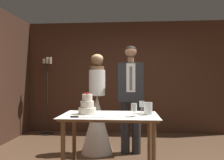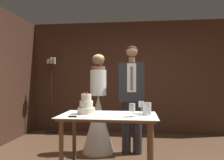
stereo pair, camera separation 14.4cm
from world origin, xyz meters
name	(u,v)px [view 1 (the left image)]	position (x,y,z in m)	size (l,w,h in m)	color
wall_back	(126,77)	(0.00, 2.43, 1.31)	(4.96, 0.12, 2.62)	#472B1E
cake_table	(110,122)	(-0.20, 0.09, 0.68)	(1.28, 0.73, 0.78)	brown
tiered_cake	(87,106)	(-0.51, 0.12, 0.89)	(0.24, 0.24, 0.29)	silver
cake_knife	(81,117)	(-0.53, -0.16, 0.79)	(0.43, 0.06, 0.02)	silver
wine_glass_near	(142,105)	(0.24, 0.25, 0.90)	(0.07, 0.07, 0.17)	silver
wine_glass_middle	(134,108)	(0.12, -0.05, 0.90)	(0.08, 0.08, 0.17)	silver
hurricane_candle	(148,109)	(0.31, 0.13, 0.86)	(0.11, 0.11, 0.16)	silver
bride	(97,116)	(-0.48, 0.92, 0.62)	(0.54, 0.54, 1.69)	white
groom	(131,94)	(0.09, 0.92, 1.01)	(0.42, 0.25, 1.83)	#282B30
candle_stand	(47,94)	(-1.81, 2.07, 0.92)	(0.28, 0.28, 1.77)	black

